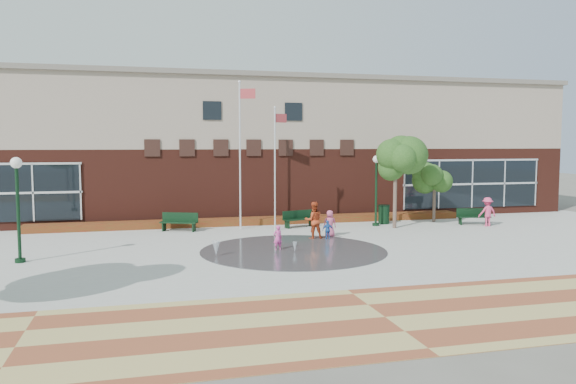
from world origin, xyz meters
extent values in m
plane|color=#666056|center=(0.00, 0.00, 0.00)|extent=(120.00, 120.00, 0.00)
cube|color=#A8A8A0|center=(0.00, 4.00, 0.00)|extent=(46.00, 18.00, 0.01)
cube|color=brown|center=(0.00, -7.00, 0.00)|extent=(46.00, 6.00, 0.01)
cylinder|color=#383A3D|center=(0.00, 3.00, 0.00)|extent=(8.40, 8.40, 0.01)
cube|color=#512118|center=(0.00, 17.50, 2.25)|extent=(44.00, 10.00, 4.50)
cube|color=gray|center=(0.00, 17.50, 6.75)|extent=(44.00, 10.00, 4.50)
cube|color=slate|center=(0.00, 17.50, 9.05)|extent=(44.40, 10.40, 0.30)
cube|color=black|center=(15.00, 12.48, 2.11)|extent=(10.00, 0.12, 3.19)
cube|color=black|center=(-2.50, 12.48, 6.79)|extent=(1.10, 0.10, 1.10)
cube|color=black|center=(2.50, 12.48, 6.79)|extent=(1.10, 0.10, 1.10)
cube|color=#9C0710|center=(0.00, 11.60, 0.00)|extent=(26.00, 1.20, 0.40)
cylinder|color=white|center=(-1.25, 10.00, 4.10)|extent=(0.10, 0.10, 8.20)
sphere|color=white|center=(-1.25, 10.00, 8.25)|extent=(0.16, 0.16, 0.16)
cube|color=#A93439|center=(-0.84, 9.82, 7.60)|extent=(0.84, 0.37, 0.55)
cylinder|color=white|center=(0.51, 8.93, 3.38)|extent=(0.09, 0.09, 6.76)
sphere|color=white|center=(0.51, 8.93, 6.80)|extent=(0.14, 0.14, 0.14)
cube|color=#A93439|center=(0.87, 9.07, 6.24)|extent=(0.73, 0.30, 0.48)
cylinder|color=black|center=(-11.43, 3.35, 1.94)|extent=(0.14, 0.14, 3.87)
cylinder|color=black|center=(-11.43, 3.35, 0.09)|extent=(0.41, 0.41, 0.18)
sphere|color=silver|center=(-11.43, 3.35, 4.08)|extent=(0.46, 0.46, 0.46)
cylinder|color=black|center=(6.66, 9.26, 1.87)|extent=(0.13, 0.13, 3.74)
cylinder|color=black|center=(6.66, 9.26, 0.09)|extent=(0.40, 0.40, 0.18)
sphere|color=silver|center=(6.66, 9.26, 3.93)|extent=(0.44, 0.44, 0.44)
cube|color=black|center=(-4.68, 10.04, 0.51)|extent=(2.11, 1.29, 0.07)
cube|color=black|center=(-4.59, 10.28, 0.77)|extent=(1.92, 0.81, 0.51)
cube|color=black|center=(2.15, 9.81, 0.49)|extent=(2.02, 1.04, 0.06)
cube|color=black|center=(2.09, 10.04, 0.74)|extent=(1.89, 0.57, 0.49)
cube|color=black|center=(12.54, 8.30, 0.48)|extent=(2.00, 0.97, 0.06)
cube|color=black|center=(12.60, 8.53, 0.73)|extent=(1.89, 0.50, 0.48)
cylinder|color=black|center=(7.47, 9.94, 0.55)|extent=(0.66, 0.66, 1.11)
cylinder|color=black|center=(7.47, 9.94, 1.13)|extent=(0.71, 0.71, 0.07)
cylinder|color=#4C3930|center=(7.37, 8.20, 1.55)|extent=(0.21, 0.21, 3.09)
cylinder|color=#4C3930|center=(10.81, 9.93, 1.09)|extent=(0.19, 0.19, 2.19)
cone|color=white|center=(-3.54, 2.57, 0.00)|extent=(0.34, 0.34, 0.66)
cone|color=white|center=(-0.03, 2.67, 0.00)|extent=(0.20, 0.20, 0.45)
imported|color=#E946A2|center=(-0.65, 3.33, 0.58)|extent=(0.47, 0.35, 1.16)
imported|color=#B43D1B|center=(1.83, 5.91, 0.95)|extent=(0.95, 0.76, 1.90)
imported|color=#CF5279|center=(2.82, 6.27, 0.70)|extent=(0.72, 0.50, 1.40)
imported|color=blue|center=(2.45, 5.48, 0.50)|extent=(0.60, 0.27, 1.00)
imported|color=#E74075|center=(12.94, 7.53, 0.86)|extent=(1.11, 0.65, 1.71)
camera|label=1|loc=(-6.39, -21.15, 4.85)|focal=35.00mm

